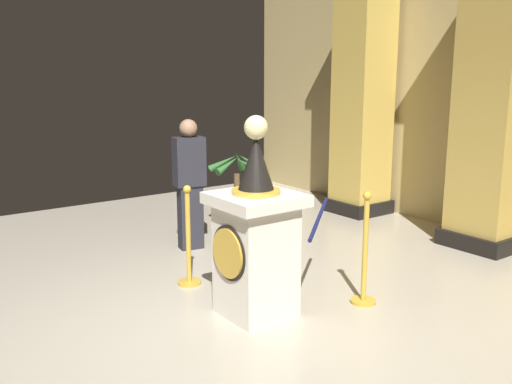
% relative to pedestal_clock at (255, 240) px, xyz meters
% --- Properties ---
extents(ground_plane, '(10.28, 10.28, 0.00)m').
position_rel_pedestal_clock_xyz_m(ground_plane, '(0.04, -0.35, -0.69)').
color(ground_plane, '#B2A893').
extents(pedestal_clock, '(0.71, 0.71, 1.78)m').
position_rel_pedestal_clock_xyz_m(pedestal_clock, '(0.00, 0.00, 0.00)').
color(pedestal_clock, silver).
rests_on(pedestal_clock, ground_plane).
extents(stanchion_near, '(0.24, 0.24, 1.07)m').
position_rel_pedestal_clock_xyz_m(stanchion_near, '(0.40, 0.96, -0.31)').
color(stanchion_near, gold).
rests_on(stanchion_near, ground_plane).
extents(stanchion_far, '(0.24, 0.24, 1.03)m').
position_rel_pedestal_clock_xyz_m(stanchion_far, '(-0.99, -0.12, -0.33)').
color(stanchion_far, gold).
rests_on(stanchion_far, ground_plane).
extents(velvet_rope, '(1.27, 1.26, 0.22)m').
position_rel_pedestal_clock_xyz_m(velvet_rope, '(-0.29, 0.42, 0.10)').
color(velvet_rope, '#141947').
extents(column_left, '(0.80, 0.80, 3.52)m').
position_rel_pedestal_clock_xyz_m(column_left, '(-2.10, 3.52, 1.06)').
color(column_left, black).
rests_on(column_left, ground_plane).
extents(column_centre_rear, '(0.89, 0.89, 3.52)m').
position_rel_pedestal_clock_xyz_m(column_centre_rear, '(0.04, 3.52, 1.06)').
color(column_centre_rear, black).
rests_on(column_centre_rear, ground_plane).
extents(potted_palm_left, '(0.70, 0.74, 1.10)m').
position_rel_pedestal_clock_xyz_m(potted_palm_left, '(-2.42, 1.46, -0.35)').
color(potted_palm_left, '#4C3828').
rests_on(potted_palm_left, ground_plane).
extents(bystander_guest, '(0.28, 0.39, 1.58)m').
position_rel_pedestal_clock_xyz_m(bystander_guest, '(-2.03, 0.51, 0.14)').
color(bystander_guest, '#26262D').
rests_on(bystander_guest, ground_plane).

